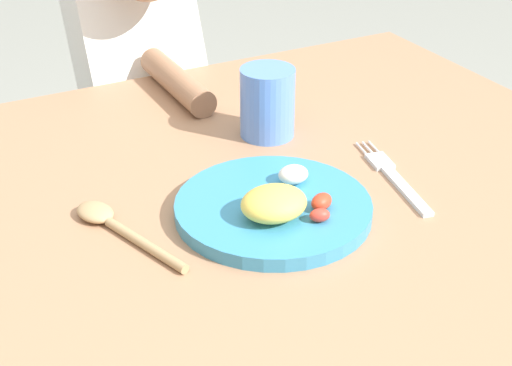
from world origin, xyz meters
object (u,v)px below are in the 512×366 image
object	(u,v)px
person	(145,144)
drinking_cup	(267,103)
fork	(394,177)
spoon	(113,224)
plate	(275,206)

from	to	relation	value
person	drinking_cup	bearing A→B (deg)	98.51
fork	spoon	distance (m)	0.39
spoon	drinking_cup	world-z (taller)	drinking_cup
person	plate	bearing A→B (deg)	86.21
plate	spoon	distance (m)	0.20
spoon	drinking_cup	distance (m)	0.33
plate	person	xyz separation A→B (m)	(0.04, 0.62, -0.20)
fork	person	xyz separation A→B (m)	(-0.15, 0.61, -0.19)
spoon	fork	bearing A→B (deg)	-117.04
spoon	drinking_cup	xyz separation A→B (m)	(0.29, 0.14, 0.05)
fork	spoon	xyz separation A→B (m)	(-0.38, 0.06, 0.00)
plate	spoon	size ratio (longest dim) A/B	1.27
drinking_cup	fork	bearing A→B (deg)	-66.31
fork	spoon	bearing A→B (deg)	92.92
fork	spoon	world-z (taller)	spoon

